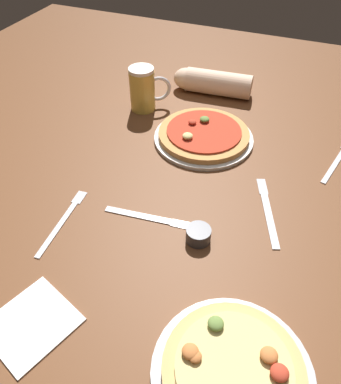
% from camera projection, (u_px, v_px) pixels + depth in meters
% --- Properties ---
extents(ground_plane, '(2.40, 2.40, 0.03)m').
position_uv_depth(ground_plane, '(171.00, 201.00, 0.99)').
color(ground_plane, brown).
extents(pizza_plate_near, '(0.29, 0.29, 0.05)m').
position_uv_depth(pizza_plate_near, '(233.00, 371.00, 0.65)').
color(pizza_plate_near, '#B2B2B7').
rests_on(pizza_plate_near, ground_plane).
extents(pizza_plate_far, '(0.31, 0.31, 0.05)m').
position_uv_depth(pizza_plate_far, '(205.00, 135.00, 1.15)').
color(pizza_plate_far, silver).
rests_on(pizza_plate_far, ground_plane).
extents(beer_mug_dark, '(0.13, 0.10, 0.15)m').
position_uv_depth(beer_mug_dark, '(144.00, 89.00, 1.25)').
color(beer_mug_dark, gold).
rests_on(beer_mug_dark, ground_plane).
extents(ramekin_sauce, '(0.06, 0.06, 0.03)m').
position_uv_depth(ramekin_sauce, '(198.00, 235.00, 0.87)').
color(ramekin_sauce, '#333338').
rests_on(ramekin_sauce, ground_plane).
extents(napkin_folded, '(0.19, 0.19, 0.01)m').
position_uv_depth(napkin_folded, '(31.00, 323.00, 0.72)').
color(napkin_folded, white).
rests_on(napkin_folded, ground_plane).
extents(fork_left, '(0.04, 0.23, 0.01)m').
position_uv_depth(fork_left, '(63.00, 220.00, 0.92)').
color(fork_left, silver).
rests_on(fork_left, ground_plane).
extents(knife_right, '(0.10, 0.24, 0.01)m').
position_uv_depth(knife_right, '(268.00, 210.00, 0.94)').
color(knife_right, silver).
rests_on(knife_right, ground_plane).
extents(fork_spare, '(0.08, 0.23, 0.01)m').
position_uv_depth(fork_spare, '(338.00, 160.00, 1.09)').
color(fork_spare, silver).
rests_on(fork_spare, ground_plane).
extents(knife_spare, '(0.23, 0.05, 0.01)m').
position_uv_depth(knife_spare, '(150.00, 217.00, 0.93)').
color(knife_spare, silver).
rests_on(knife_spare, ground_plane).
extents(diner_arm, '(0.29, 0.10, 0.08)m').
position_uv_depth(diner_arm, '(210.00, 82.00, 1.35)').
color(diner_arm, beige).
rests_on(diner_arm, ground_plane).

